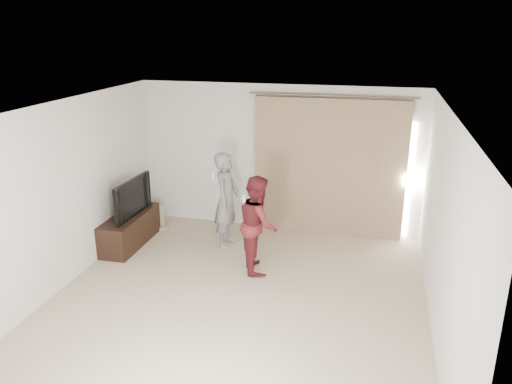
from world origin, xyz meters
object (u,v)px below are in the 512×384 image
tv_console (130,230)px  person_man (227,200)px  person_woman (258,224)px  tv (127,197)px

tv_console → person_man: (1.61, 0.36, 0.54)m
person_man → person_woman: bearing=-45.1°
person_woman → tv: bearing=171.5°
tv_console → person_man: person_man is taller
tv → person_man: 1.65m
tv → person_man: size_ratio=0.68×
tv → person_woman: (2.31, -0.35, -0.11)m
tv → person_woman: 2.34m
person_woman → person_man: bearing=134.9°
person_man → person_woman: 1.00m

